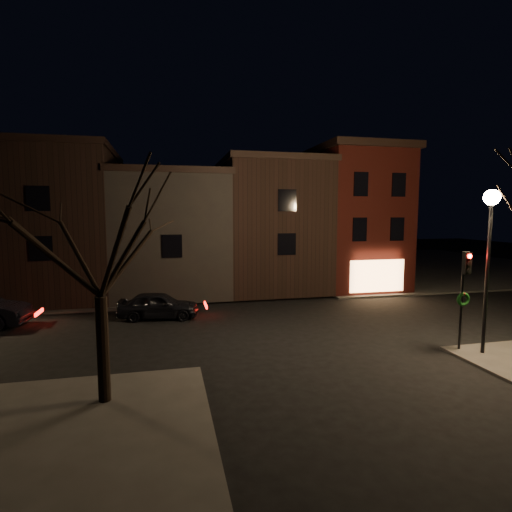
{
  "coord_description": "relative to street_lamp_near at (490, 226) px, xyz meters",
  "views": [
    {
      "loc": [
        -6.12,
        -19.12,
        5.67
      ],
      "look_at": [
        -0.96,
        3.58,
        3.2
      ],
      "focal_mm": 28.0,
      "sensor_mm": 36.0,
      "label": 1
    }
  ],
  "objects": [
    {
      "name": "ground",
      "position": [
        -6.2,
        6.0,
        -5.18
      ],
      "size": [
        120.0,
        120.0,
        0.0
      ],
      "primitive_type": "plane",
      "color": "black",
      "rests_on": "ground"
    },
    {
      "name": "sidewalk_far_right",
      "position": [
        13.8,
        26.0,
        -5.12
      ],
      "size": [
        30.0,
        30.0,
        0.12
      ],
      "primitive_type": "cube",
      "color": "#2D2B28",
      "rests_on": "ground"
    },
    {
      "name": "sidewalk_far_left",
      "position": [
        -26.2,
        26.0,
        -5.12
      ],
      "size": [
        30.0,
        30.0,
        0.12
      ],
      "primitive_type": "cube",
      "color": "#2D2B28",
      "rests_on": "ground"
    },
    {
      "name": "corner_building",
      "position": [
        1.8,
        15.47,
        0.22
      ],
      "size": [
        6.5,
        8.5,
        10.5
      ],
      "color": "#3E0F0B",
      "rests_on": "ground"
    },
    {
      "name": "row_building_a",
      "position": [
        -4.7,
        16.5,
        -0.34
      ],
      "size": [
        7.3,
        10.3,
        9.4
      ],
      "color": "black",
      "rests_on": "ground"
    },
    {
      "name": "row_building_b",
      "position": [
        -11.95,
        16.5,
        -0.85
      ],
      "size": [
        7.8,
        10.3,
        8.4
      ],
      "color": "black",
      "rests_on": "ground"
    },
    {
      "name": "row_building_c",
      "position": [
        -19.2,
        16.5,
        -0.09
      ],
      "size": [
        7.3,
        10.3,
        9.9
      ],
      "color": "black",
      "rests_on": "ground"
    },
    {
      "name": "street_lamp_near",
      "position": [
        0.0,
        0.0,
        0.0
      ],
      "size": [
        0.6,
        0.6,
        6.48
      ],
      "color": "black",
      "rests_on": "sidewalk_near_right"
    },
    {
      "name": "traffic_signal",
      "position": [
        -0.6,
        0.49,
        -2.37
      ],
      "size": [
        0.58,
        0.38,
        4.05
      ],
      "color": "black",
      "rests_on": "sidewalk_near_right"
    },
    {
      "name": "bare_tree_left",
      "position": [
        -14.2,
        -1.0,
        0.25
      ],
      "size": [
        5.6,
        5.6,
        7.5
      ],
      "color": "black",
      "rests_on": "sidewalk_near_left"
    },
    {
      "name": "parked_car_a",
      "position": [
        -12.78,
        8.78,
        -4.45
      ],
      "size": [
        4.49,
        2.3,
        1.46
      ],
      "primitive_type": "imported",
      "rotation": [
        0.0,
        0.0,
        1.43
      ],
      "color": "black",
      "rests_on": "ground"
    }
  ]
}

